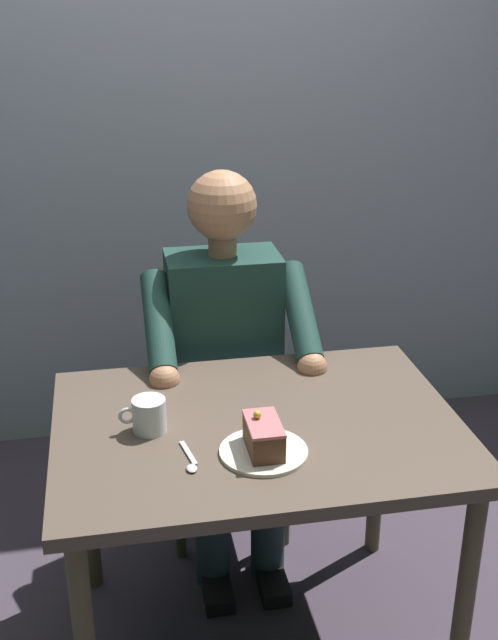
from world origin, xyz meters
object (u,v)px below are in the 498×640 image
cake_slice (264,436)px  coffee_cup (149,415)px  chair (220,386)px  seated_person (227,362)px  dining_table (258,451)px  dessert_spoon (190,461)px

cake_slice → coffee_cup: size_ratio=1.17×
chair → cake_slice: size_ratio=6.38×
chair → seated_person: (0.00, 0.17, 0.17)m
dining_table → cake_slice: bearing=84.1°
seated_person → dessert_spoon: size_ratio=8.96×
dining_table → seated_person: seated_person is taller
seated_person → dessert_spoon: seated_person is taller
coffee_cup → seated_person: bearing=-119.9°
seated_person → dessert_spoon: (0.20, 0.66, 0.07)m
seated_person → coffee_cup: size_ratio=10.54×
chair → dessert_spoon: (0.20, 0.83, 0.24)m
seated_person → dining_table: bearing=90.0°
cake_slice → dining_table: bearing=-95.9°
dining_table → seated_person: 0.50m
cake_slice → dessert_spoon: 0.19m
seated_person → dessert_spoon: 0.69m
chair → seated_person: 0.24m
cake_slice → dessert_spoon: cake_slice is taller
cake_slice → dessert_spoon: bearing=2.7°
chair → coffee_cup: bearing=66.9°
seated_person → coffee_cup: bearing=60.1°
cake_slice → seated_person: bearing=-91.3°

